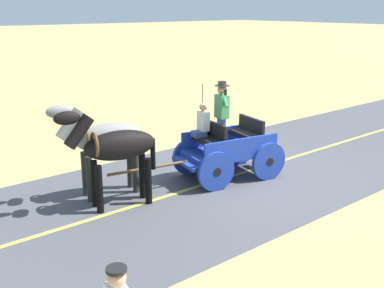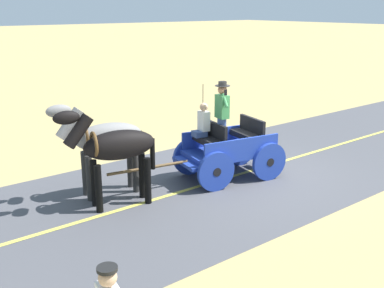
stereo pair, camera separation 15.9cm
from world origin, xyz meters
name	(u,v)px [view 1 (the left image)]	position (x,y,z in m)	size (l,w,h in m)	color
ground_plane	(244,173)	(0.00, 0.00, 0.00)	(200.00, 200.00, 0.00)	tan
road_surface	(244,173)	(0.00, 0.00, 0.00)	(5.86, 160.00, 0.01)	#4C4C51
road_centre_stripe	(244,172)	(0.00, 0.00, 0.01)	(0.12, 160.00, 0.00)	#DBCC4C
horse_drawn_carriage	(226,147)	(0.06, 0.61, 0.82)	(1.83, 4.51, 2.50)	#1E3899
horse_near_side	(115,148)	(0.26, 3.65, 1.32)	(0.89, 2.15, 2.21)	black
horse_off_side	(104,140)	(0.97, 3.52, 1.32)	(0.84, 2.15, 2.21)	gray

